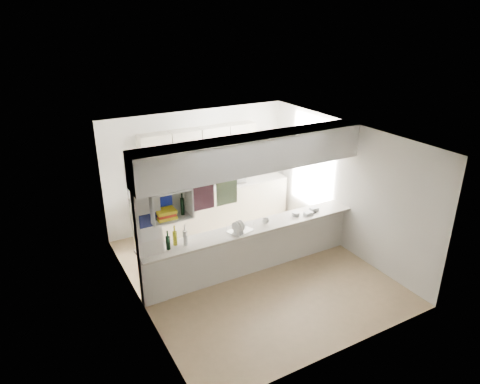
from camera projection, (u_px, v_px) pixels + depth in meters
floor at (252, 270)px, 8.04m from camera, size 4.80×4.80×0.00m
ceiling at (254, 136)px, 7.04m from camera, size 4.80×4.80×0.00m
wall_back at (198, 168)px, 9.48m from camera, size 4.20×0.00×4.20m
wall_left at (136, 235)px, 6.60m from camera, size 0.00×4.80×4.80m
wall_right at (344, 186)px, 8.48m from camera, size 0.00×4.80×4.80m
servery_partition at (244, 191)px, 7.32m from camera, size 4.20×0.50×2.60m
cubby_shelf at (168, 206)px, 6.63m from camera, size 0.65×0.35×0.50m
kitchen_run at (210, 191)px, 9.52m from camera, size 3.60×0.63×2.24m
microwave at (232, 176)px, 9.67m from camera, size 0.59×0.44×0.31m
bowl at (233, 168)px, 9.63m from camera, size 0.22×0.22×0.05m
dish_rack at (240, 227)px, 7.50m from camera, size 0.47×0.40×0.22m
cup at (266, 221)px, 7.76m from camera, size 0.15×0.15×0.10m
wine_bottles at (176, 239)px, 7.00m from camera, size 0.37×0.15×0.37m
plastic_tubs at (304, 212)px, 8.17m from camera, size 0.59×0.23×0.08m
utensil_jar at (195, 186)px, 9.31m from camera, size 0.09×0.09×0.13m
knife_block at (203, 183)px, 9.41m from camera, size 0.11×0.09×0.21m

